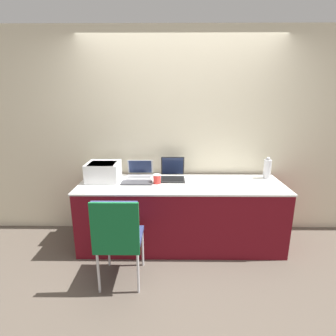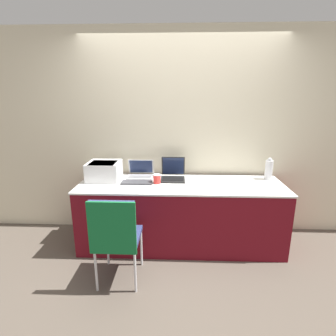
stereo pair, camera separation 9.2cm
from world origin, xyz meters
name	(u,v)px [view 1 (the left image)]	position (x,y,z in m)	size (l,w,h in m)	color
ground_plane	(181,260)	(0.00, 0.00, 0.00)	(14.00, 14.00, 0.00)	brown
wall_back	(180,135)	(0.00, 0.80, 1.30)	(8.00, 0.05, 2.60)	beige
table	(181,214)	(0.00, 0.36, 0.40)	(2.41, 0.73, 0.79)	maroon
printer	(103,171)	(-0.94, 0.47, 0.91)	(0.38, 0.36, 0.22)	silver
laptop_left	(140,173)	(-0.52, 0.60, 0.84)	(0.32, 0.27, 0.21)	#B7B7BC
laptop_right	(173,174)	(-0.10, 0.54, 0.85)	(0.29, 0.31, 0.26)	black
external_keyboard	(137,183)	(-0.52, 0.35, 0.80)	(0.36, 0.15, 0.02)	#3D3D42
coffee_cup	(157,179)	(-0.29, 0.36, 0.85)	(0.09, 0.09, 0.11)	red
mouse	(159,182)	(-0.26, 0.37, 0.81)	(0.06, 0.04, 0.04)	black
metal_pitcher	(267,168)	(1.08, 0.58, 0.92)	(0.09, 0.09, 0.27)	silver
chair	(118,234)	(-0.61, -0.43, 0.57)	(0.42, 0.47, 0.92)	navy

